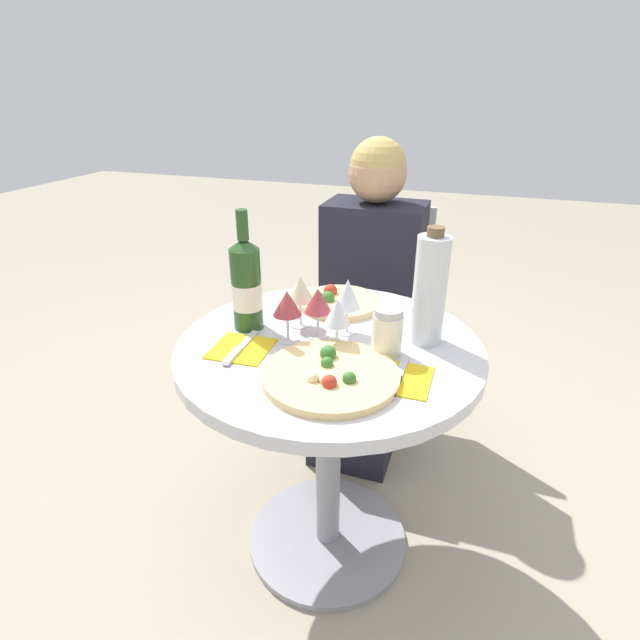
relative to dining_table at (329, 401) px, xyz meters
The scene contains 16 objects.
ground_plane 0.55m from the dining_table, ahead, with size 12.00×12.00×0.00m, color #9E937F.
dining_table is the anchor object (origin of this frame).
chair_behind_diner 0.74m from the dining_table, 92.92° to the left, with size 0.40×0.40×0.93m.
seated_diner 0.59m from the dining_table, 93.66° to the left, with size 0.37×0.47×1.21m.
pizza_large 0.27m from the dining_table, 71.21° to the right, with size 0.33×0.33×0.05m.
pizza_small_far 0.32m from the dining_table, 101.65° to the left, with size 0.26×0.26×0.05m.
wine_bottle 0.40m from the dining_table, behind, with size 0.09×0.09×0.34m.
tall_carafe 0.42m from the dining_table, 22.45° to the left, with size 0.09×0.09×0.31m.
sugar_shaker 0.30m from the dining_table, ahead, with size 0.08×0.08×0.13m.
wine_glass_center 0.30m from the dining_table, 144.51° to the left, with size 0.07×0.07×0.14m.
wine_glass_back_right 0.31m from the dining_table, 71.67° to the left, with size 0.07×0.07×0.16m.
wine_glass_front_right 0.29m from the dining_table, 34.16° to the right, with size 0.07×0.07×0.14m.
wine_glass_back_left 0.33m from the dining_table, 144.82° to the left, with size 0.08×0.08×0.15m.
wine_glass_front_left 0.32m from the dining_table, behind, with size 0.08×0.08×0.14m.
place_setting_left 0.30m from the dining_table, 152.10° to the right, with size 0.16×0.19×0.01m.
place_setting_right 0.31m from the dining_table, 29.79° to the right, with size 0.15×0.19×0.01m.
Camera 1 is at (0.36, -1.12, 1.37)m, focal length 28.00 mm.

